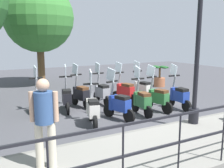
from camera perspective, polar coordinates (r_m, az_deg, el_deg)
ground_plane at (r=8.64m, az=3.57°, el=-5.82°), size 28.00×28.00×0.00m
promenade_walkway at (r=6.30m, az=19.11°, el=-11.86°), size 2.20×20.00×0.15m
lamp_post_near at (r=6.82m, az=18.99°, el=7.70°), size 0.26×0.90×4.49m
pedestrian_distant at (r=4.43m, az=-15.22°, el=-7.25°), size 0.43×0.45×1.59m
tree_distant at (r=13.40m, az=-16.39°, el=14.35°), size 3.49×3.49×5.20m
potted_palm at (r=12.90m, az=10.81°, el=1.39°), size 1.06×0.66×1.05m
scooter_near_0 at (r=8.85m, az=15.01°, el=-2.53°), size 1.23×0.44×1.54m
scooter_near_1 at (r=8.43m, az=10.40°, el=-2.98°), size 1.22×0.50×1.54m
scooter_near_2 at (r=7.92m, az=6.81°, el=-3.73°), size 1.23×0.44×1.54m
scooter_near_3 at (r=7.43m, az=1.56°, el=-4.60°), size 1.20×0.55×1.54m
scooter_near_4 at (r=6.98m, az=-4.43°, el=-5.61°), size 1.21×0.52×1.54m
scooter_far_0 at (r=9.84m, az=6.86°, el=-0.99°), size 1.23×0.47×1.54m
scooter_far_1 at (r=9.39m, az=2.91°, el=-1.47°), size 1.20×0.54×1.54m
scooter_far_2 at (r=9.16m, az=-2.37°, el=-1.77°), size 1.23×0.44×1.54m
scooter_far_3 at (r=8.87m, az=-7.20°, el=-2.24°), size 1.22×0.48×1.54m
scooter_far_4 at (r=8.44m, az=-10.29°, el=-2.96°), size 1.21×0.52×1.54m
scooter_far_5 at (r=8.35m, az=-16.30°, el=-3.36°), size 1.23×0.44×1.54m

